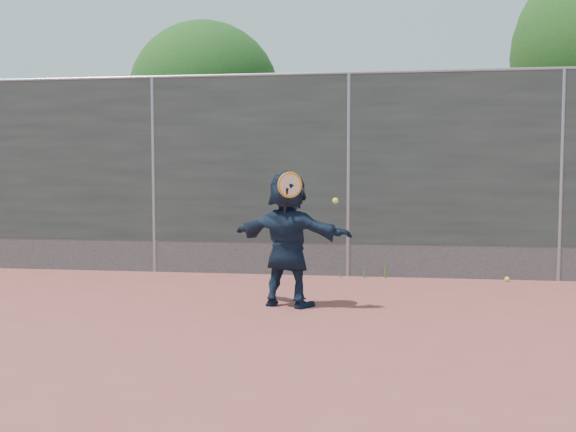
# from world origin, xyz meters

# --- Properties ---
(ground) EXTENTS (80.00, 80.00, 0.00)m
(ground) POSITION_xyz_m (0.00, 0.00, 0.00)
(ground) COLOR #9E4C42
(ground) RESTS_ON ground
(player) EXTENTS (1.53, 0.84, 1.57)m
(player) POSITION_xyz_m (-0.59, 1.28, 0.79)
(player) COLOR #132236
(player) RESTS_ON ground
(ball_ground) EXTENTS (0.07, 0.07, 0.07)m
(ball_ground) POSITION_xyz_m (2.27, 3.35, 0.03)
(ball_ground) COLOR #EDF135
(ball_ground) RESTS_ON ground
(fence) EXTENTS (20.00, 0.06, 3.03)m
(fence) POSITION_xyz_m (-0.00, 3.50, 1.58)
(fence) COLOR #38423D
(fence) RESTS_ON ground
(swing_action) EXTENTS (0.67, 0.20, 0.51)m
(swing_action) POSITION_xyz_m (-0.49, 1.09, 1.38)
(swing_action) COLOR orange
(swing_action) RESTS_ON ground
(tree_left) EXTENTS (3.15, 3.00, 4.53)m
(tree_left) POSITION_xyz_m (-2.85, 6.55, 2.94)
(tree_left) COLOR #382314
(tree_left) RESTS_ON ground
(weed_clump) EXTENTS (0.68, 0.07, 0.30)m
(weed_clump) POSITION_xyz_m (0.29, 3.38, 0.13)
(weed_clump) COLOR #387226
(weed_clump) RESTS_ON ground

